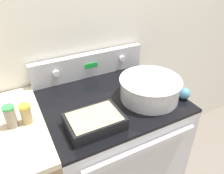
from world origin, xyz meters
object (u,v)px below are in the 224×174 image
object	(u,v)px
casserole_dish	(94,121)
spice_jar_green_cap	(10,116)
spice_jar_yellow_cap	(26,114)
mixing_bowl	(150,87)
ladle	(182,92)

from	to	relation	value
casserole_dish	spice_jar_green_cap	world-z (taller)	spice_jar_green_cap
casserole_dish	spice_jar_yellow_cap	xyz separation A→B (m)	(-0.29, 0.17, 0.03)
mixing_bowl	ladle	size ratio (longest dim) A/B	1.15
mixing_bowl	spice_jar_green_cap	bearing A→B (deg)	172.74
mixing_bowl	spice_jar_yellow_cap	xyz separation A→B (m)	(-0.67, 0.09, -0.01)
mixing_bowl	spice_jar_yellow_cap	bearing A→B (deg)	172.31
ladle	mixing_bowl	bearing A→B (deg)	155.92
casserole_dish	spice_jar_yellow_cap	bearing A→B (deg)	148.91
ladle	spice_jar_yellow_cap	distance (m)	0.87
spice_jar_yellow_cap	mixing_bowl	bearing A→B (deg)	-7.69
ladle	spice_jar_green_cap	distance (m)	0.94
casserole_dish	spice_jar_green_cap	bearing A→B (deg)	153.60
spice_jar_yellow_cap	spice_jar_green_cap	bearing A→B (deg)	177.00
mixing_bowl	spice_jar_green_cap	xyz separation A→B (m)	(-0.74, 0.09, -0.00)
mixing_bowl	spice_jar_yellow_cap	distance (m)	0.68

